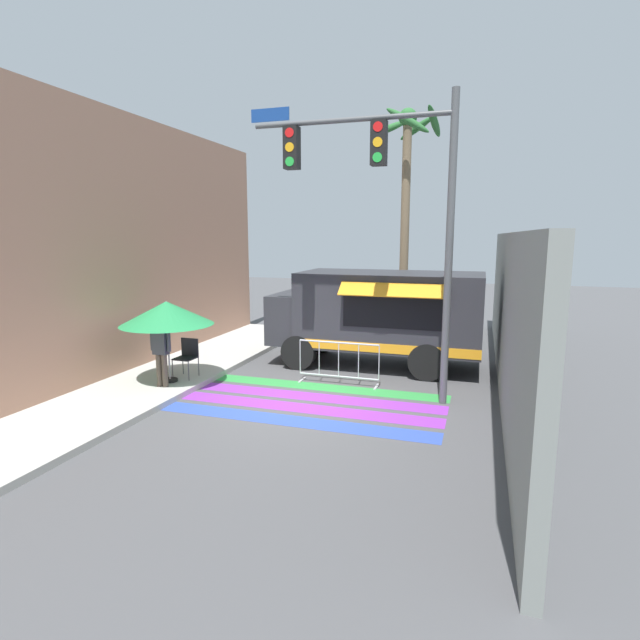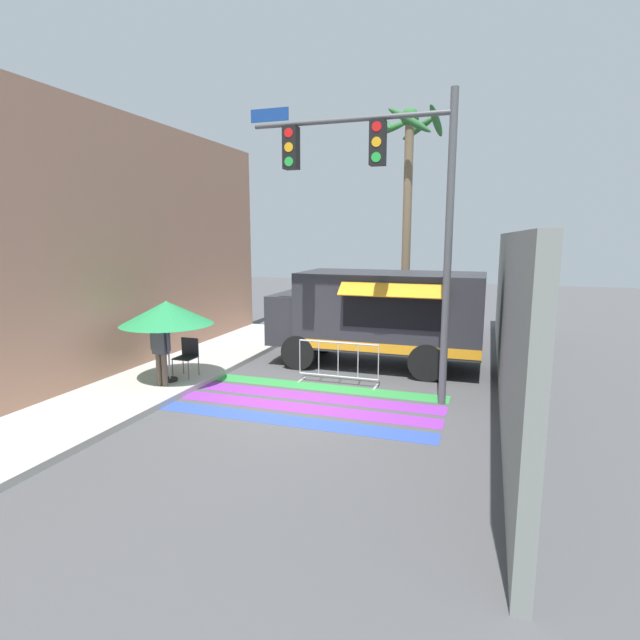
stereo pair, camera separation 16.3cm
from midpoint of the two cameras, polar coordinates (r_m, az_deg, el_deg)
The scene contains 12 objects.
ground_plane at distance 10.92m, azimuth -2.72°, elevation -9.55°, with size 60.00×60.00×0.00m, color #4C4C4F.
sidewalk_left at distance 13.28m, azimuth -22.11°, elevation -6.46°, with size 4.40×16.00×0.14m.
building_left_facade at distance 13.03m, azimuth -24.10°, elevation 7.61°, with size 0.25×16.00×6.63m.
concrete_wall_right at distance 12.73m, azimuth 20.92°, elevation 1.03°, with size 0.20×16.00×3.65m.
crosswalk_painted at distance 11.09m, azimuth -2.35°, elevation -9.22°, with size 6.40×2.84×0.01m.
food_truck at distance 13.78m, azimuth 6.57°, elevation 0.89°, with size 5.71×2.74×2.61m.
traffic_signal_pole at distance 10.90m, azimuth 7.54°, elevation 14.89°, with size 4.48×0.29×6.45m.
patio_umbrella at distance 12.24m, azimuth -16.76°, elevation 0.78°, with size 2.17×2.17×1.94m.
folding_chair at distance 12.78m, azimuth -14.55°, elevation -3.72°, with size 0.47×0.47×0.94m.
vendor_person at distance 12.01m, azimuth -17.39°, elevation -2.96°, with size 0.53×0.22×1.63m.
barricade_front at distance 12.18m, azimuth 2.47°, elevation -4.97°, with size 2.01×0.44×1.05m.
palm_tree at distance 17.62m, azimuth 10.23°, elevation 15.77°, with size 2.38×2.42×7.73m.
Camera 2 is at (3.86, -9.57, 3.59)m, focal length 28.00 mm.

